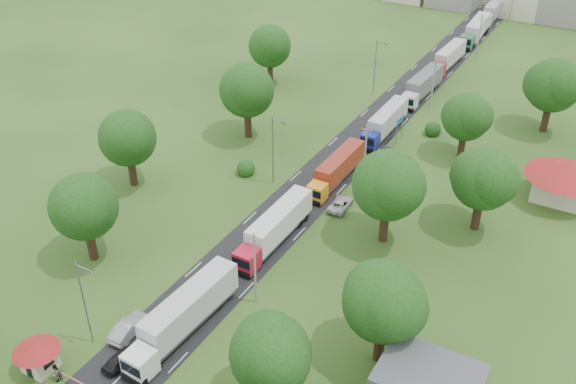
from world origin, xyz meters
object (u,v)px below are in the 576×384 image
Objects in this scene: info_sign at (400,124)px; car_lane_mid at (129,328)px; guard_booth at (37,352)px; car_lane_front at (121,359)px; truck_0 at (184,315)px.

car_lane_mid is at bearing -98.91° from info_sign.
car_lane_mid is at bearing 61.37° from guard_booth.
info_sign is at bearing -93.05° from car_lane_front.
info_sign reaches higher than car_lane_front.
guard_booth is 0.89× the size of car_lane_mid.
truck_0 is (-3.53, -49.31, -0.72)m from info_sign.
truck_0 is 5.74m from car_lane_mid.
car_lane_front is at bearing 33.85° from guard_booth.
guard_booth is at bearing 59.06° from car_lane_mid.
truck_0 reaches higher than guard_booth.
info_sign is 1.04× the size of car_lane_front.
car_lane_mid is (4.20, 7.69, -1.35)m from guard_booth.
car_lane_front is (6.20, 4.16, -1.49)m from guard_booth.
truck_0 is at bearing 50.33° from guard_booth.
guard_booth reaches higher than car_lane_front.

